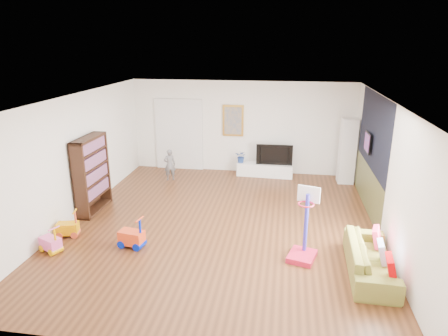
% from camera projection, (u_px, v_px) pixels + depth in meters
% --- Properties ---
extents(floor, '(6.50, 7.50, 0.00)m').
position_uv_depth(floor, '(221.00, 224.00, 8.63)').
color(floor, brown).
rests_on(floor, ground).
extents(ceiling, '(6.50, 7.50, 0.00)m').
position_uv_depth(ceiling, '(221.00, 99.00, 7.80)').
color(ceiling, white).
rests_on(ceiling, ground).
extents(wall_back, '(6.50, 0.00, 2.70)m').
position_uv_depth(wall_back, '(242.00, 127.00, 11.74)').
color(wall_back, white).
rests_on(wall_back, ground).
extents(wall_front, '(6.50, 0.00, 2.70)m').
position_uv_depth(wall_front, '(169.00, 258.00, 4.69)').
color(wall_front, white).
rests_on(wall_front, ground).
extents(wall_left, '(0.00, 7.50, 2.70)m').
position_uv_depth(wall_left, '(74.00, 158.00, 8.69)').
color(wall_left, silver).
rests_on(wall_left, ground).
extents(wall_right, '(0.00, 7.50, 2.70)m').
position_uv_depth(wall_right, '(386.00, 172.00, 7.73)').
color(wall_right, silver).
rests_on(wall_right, ground).
extents(navy_accent, '(0.01, 3.20, 1.70)m').
position_uv_depth(navy_accent, '(374.00, 132.00, 8.90)').
color(navy_accent, black).
rests_on(navy_accent, wall_right).
extents(olive_wainscot, '(0.01, 3.20, 1.00)m').
position_uv_depth(olive_wainscot, '(367.00, 188.00, 9.31)').
color(olive_wainscot, brown).
rests_on(olive_wainscot, wall_right).
extents(doorway, '(1.45, 0.06, 2.10)m').
position_uv_depth(doorway, '(179.00, 135.00, 12.08)').
color(doorway, white).
rests_on(doorway, ground).
extents(painting_back, '(0.62, 0.06, 0.92)m').
position_uv_depth(painting_back, '(233.00, 121.00, 11.68)').
color(painting_back, gold).
rests_on(painting_back, wall_back).
extents(artwork_right, '(0.04, 0.56, 0.46)m').
position_uv_depth(artwork_right, '(368.00, 142.00, 9.19)').
color(artwork_right, '#7F3F8C').
rests_on(artwork_right, wall_right).
extents(media_console, '(1.63, 0.48, 0.38)m').
position_uv_depth(media_console, '(265.00, 170.00, 11.65)').
color(media_console, white).
rests_on(media_console, ground).
extents(tall_cabinet, '(0.43, 0.43, 1.81)m').
position_uv_depth(tall_cabinet, '(347.00, 151.00, 10.92)').
color(tall_cabinet, white).
rests_on(tall_cabinet, ground).
extents(bookshelf, '(0.31, 1.20, 1.75)m').
position_uv_depth(bookshelf, '(92.00, 174.00, 9.10)').
color(bookshelf, '#331B0F').
rests_on(bookshelf, ground).
extents(sofa, '(0.78, 1.86, 0.54)m').
position_uv_depth(sofa, '(371.00, 258.00, 6.75)').
color(sofa, olive).
rests_on(sofa, ground).
extents(basketball_hoop, '(0.60, 0.67, 1.35)m').
position_uv_depth(basketball_hoop, '(304.00, 225.00, 7.05)').
color(basketball_hoop, red).
rests_on(basketball_hoop, ground).
extents(ride_on_yellow, '(0.46, 0.34, 0.55)m').
position_uv_depth(ride_on_yellow, '(67.00, 224.00, 8.01)').
color(ride_on_yellow, '#F1A100').
rests_on(ride_on_yellow, ground).
extents(ride_on_orange, '(0.51, 0.36, 0.62)m').
position_uv_depth(ride_on_orange, '(131.00, 232.00, 7.59)').
color(ride_on_orange, '#EF451C').
rests_on(ride_on_orange, ground).
extents(ride_on_pink, '(0.47, 0.39, 0.53)m').
position_uv_depth(ride_on_pink, '(50.00, 239.00, 7.43)').
color(ride_on_pink, '#FB5BAA').
rests_on(ride_on_pink, ground).
extents(child, '(0.39, 0.33, 0.90)m').
position_uv_depth(child, '(170.00, 165.00, 11.23)').
color(child, slate).
rests_on(child, ground).
extents(tv, '(1.04, 0.16, 0.60)m').
position_uv_depth(tv, '(274.00, 154.00, 11.49)').
color(tv, black).
rests_on(tv, media_console).
extents(vase_plant, '(0.39, 0.36, 0.37)m').
position_uv_depth(vase_plant, '(241.00, 156.00, 11.64)').
color(vase_plant, navy).
rests_on(vase_plant, media_console).
extents(pillow_left, '(0.14, 0.39, 0.38)m').
position_uv_depth(pillow_left, '(391.00, 268.00, 6.18)').
color(pillow_left, '#BC0005').
rests_on(pillow_left, sofa).
extents(pillow_center, '(0.13, 0.36, 0.35)m').
position_uv_depth(pillow_center, '(382.00, 252.00, 6.66)').
color(pillow_center, white).
rests_on(pillow_center, sofa).
extents(pillow_right, '(0.18, 0.36, 0.35)m').
position_uv_depth(pillow_right, '(377.00, 237.00, 7.16)').
color(pillow_right, '#BB2546').
rests_on(pillow_right, sofa).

